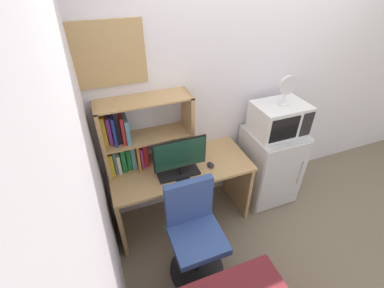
% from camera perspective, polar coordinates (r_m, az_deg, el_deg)
% --- Properties ---
extents(wall_back, '(6.40, 0.04, 2.60)m').
position_cam_1_polar(wall_back, '(3.01, 19.77, 13.36)').
color(wall_back, silver).
rests_on(wall_back, ground_plane).
extents(desk, '(1.32, 0.58, 0.72)m').
position_cam_1_polar(desk, '(2.64, -2.28, -8.32)').
color(desk, tan).
rests_on(desk, ground_plane).
extents(hutch_bookshelf, '(0.80, 0.27, 0.67)m').
position_cam_1_polar(hutch_bookshelf, '(2.38, -12.47, 1.42)').
color(hutch_bookshelf, tan).
rests_on(hutch_bookshelf, desk).
extents(monitor, '(0.47, 0.19, 0.38)m').
position_cam_1_polar(monitor, '(2.28, -2.57, -2.74)').
color(monitor, black).
rests_on(monitor, desk).
extents(keyboard, '(0.38, 0.13, 0.02)m').
position_cam_1_polar(keyboard, '(2.40, -2.83, -6.42)').
color(keyboard, black).
rests_on(keyboard, desk).
extents(computer_mouse, '(0.06, 0.09, 0.03)m').
position_cam_1_polar(computer_mouse, '(2.49, 4.01, -4.51)').
color(computer_mouse, black).
rests_on(computer_mouse, desk).
extents(mini_fridge, '(0.55, 0.53, 0.86)m').
position_cam_1_polar(mini_fridge, '(3.08, 16.25, -4.32)').
color(mini_fridge, silver).
rests_on(mini_fridge, ground_plane).
extents(microwave, '(0.51, 0.38, 0.31)m').
position_cam_1_polar(microwave, '(2.76, 18.21, 5.19)').
color(microwave, silver).
rests_on(microwave, mini_fridge).
extents(desk_fan, '(0.18, 0.11, 0.29)m').
position_cam_1_polar(desk_fan, '(2.62, 19.77, 11.29)').
color(desk_fan, silver).
rests_on(desk_fan, microwave).
extents(desk_chair, '(0.48, 0.48, 0.94)m').
position_cam_1_polar(desk_chair, '(2.34, 0.56, -19.41)').
color(desk_chair, black).
rests_on(desk_chair, ground_plane).
extents(wall_corkboard, '(0.62, 0.02, 0.49)m').
position_cam_1_polar(wall_corkboard, '(2.18, -18.42, 17.66)').
color(wall_corkboard, tan).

